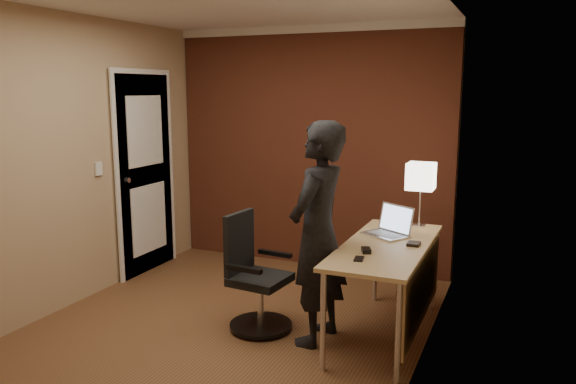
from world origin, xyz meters
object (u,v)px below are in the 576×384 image
object	(u,v)px
desk_lamp	(421,177)
desk	(396,262)
office_chair	(254,280)
phone	(359,259)
person	(318,234)
mouse	(366,250)
laptop	(390,227)
wallet	(414,244)

from	to	relation	value
desk_lamp	desk	bearing A→B (deg)	-94.26
office_chair	phone	bearing A→B (deg)	-12.76
person	desk	bearing A→B (deg)	122.01
mouse	phone	size ratio (longest dim) A/B	0.87
laptop	wallet	xyz separation A→B (m)	(0.23, -0.23, -0.05)
office_chair	person	world-z (taller)	person
desk	desk_lamp	xyz separation A→B (m)	(0.05, 0.65, 0.55)
desk	phone	distance (m)	0.50
phone	person	distance (m)	0.43
desk_lamp	phone	distance (m)	1.20
mouse	wallet	size ratio (longest dim) A/B	0.91
phone	office_chair	bearing A→B (deg)	158.62
desk	wallet	xyz separation A→B (m)	(0.12, 0.04, 0.14)
laptop	mouse	distance (m)	0.55
desk	phone	xyz separation A→B (m)	(-0.15, -0.46, 0.13)
laptop	person	size ratio (longest dim) A/B	0.25
mouse	wallet	world-z (taller)	mouse
desk_lamp	phone	world-z (taller)	desk_lamp
mouse	person	world-z (taller)	person
laptop	office_chair	xyz separation A→B (m)	(-0.94, -0.53, -0.40)
person	laptop	bearing A→B (deg)	147.77
desk_lamp	laptop	size ratio (longest dim) A/B	1.29
desk_lamp	mouse	xyz separation A→B (m)	(-0.20, -0.92, -0.40)
wallet	person	distance (m)	0.71
laptop	desk	bearing A→B (deg)	-68.23
desk_lamp	person	size ratio (longest dim) A/B	0.32
phone	desk_lamp	bearing A→B (deg)	70.96
wallet	office_chair	xyz separation A→B (m)	(-1.17, -0.29, -0.34)
desk	office_chair	xyz separation A→B (m)	(-1.05, -0.25, -0.20)
wallet	desk_lamp	bearing A→B (deg)	96.72
phone	person	bearing A→B (deg)	143.26
laptop	person	world-z (taller)	person
wallet	person	bearing A→B (deg)	-155.00
desk	laptop	xyz separation A→B (m)	(-0.11, 0.27, 0.19)
laptop	phone	size ratio (longest dim) A/B	3.62
wallet	laptop	bearing A→B (deg)	134.70
wallet	mouse	bearing A→B (deg)	-130.80
desk_lamp	phone	xyz separation A→B (m)	(-0.20, -1.10, -0.41)
phone	person	world-z (taller)	person
desk_lamp	laptop	distance (m)	0.54
laptop	office_chair	world-z (taller)	laptop
desk_lamp	laptop	bearing A→B (deg)	-112.72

